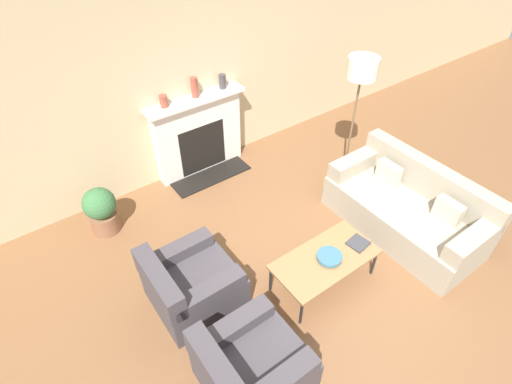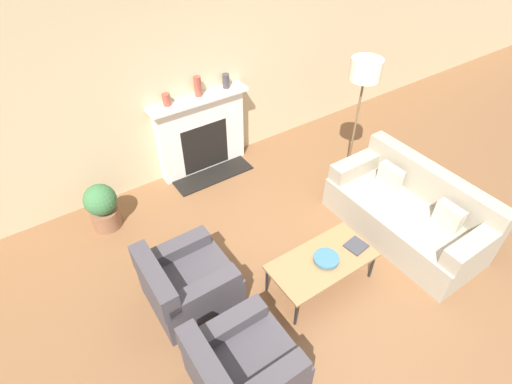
{
  "view_description": "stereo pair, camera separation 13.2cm",
  "coord_description": "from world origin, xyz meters",
  "px_view_note": "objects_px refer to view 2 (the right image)",
  "views": [
    {
      "loc": [
        -2.44,
        -1.7,
        3.8
      ],
      "look_at": [
        -0.2,
        1.4,
        0.45
      ],
      "focal_mm": 28.0,
      "sensor_mm": 36.0,
      "label": 1
    },
    {
      "loc": [
        -2.33,
        -1.78,
        3.8
      ],
      "look_at": [
        -0.2,
        1.4,
        0.45
      ],
      "focal_mm": 28.0,
      "sensor_mm": 36.0,
      "label": 2
    }
  ],
  "objects_px": {
    "armchair_near": "(242,368)",
    "floor_lamp": "(364,79)",
    "mantel_vase_left": "(167,100)",
    "coffee_table": "(322,262)",
    "potted_plant": "(102,206)",
    "fireplace": "(202,135)",
    "armchair_far": "(187,283)",
    "book": "(356,246)",
    "mantel_vase_center_left": "(198,87)",
    "bowl": "(326,259)",
    "mantel_vase_center_right": "(226,81)",
    "couch": "(408,213)"
  },
  "relations": [
    {
      "from": "floor_lamp",
      "to": "mantel_vase_center_right",
      "type": "distance_m",
      "value": 1.88
    },
    {
      "from": "couch",
      "to": "bowl",
      "type": "relative_size",
      "value": 7.0
    },
    {
      "from": "armchair_near",
      "to": "potted_plant",
      "type": "distance_m",
      "value": 2.74
    },
    {
      "from": "bowl",
      "to": "coffee_table",
      "type": "bearing_deg",
      "value": 129.13
    },
    {
      "from": "couch",
      "to": "armchair_far",
      "type": "distance_m",
      "value": 2.84
    },
    {
      "from": "couch",
      "to": "coffee_table",
      "type": "bearing_deg",
      "value": -89.22
    },
    {
      "from": "bowl",
      "to": "mantel_vase_center_left",
      "type": "relative_size",
      "value": 1.0
    },
    {
      "from": "coffee_table",
      "to": "bowl",
      "type": "xyz_separation_m",
      "value": [
        0.02,
        -0.03,
        0.06
      ]
    },
    {
      "from": "couch",
      "to": "armchair_near",
      "type": "xyz_separation_m",
      "value": [
        -2.77,
        -0.48,
        -0.03
      ]
    },
    {
      "from": "book",
      "to": "mantel_vase_center_left",
      "type": "height_order",
      "value": "mantel_vase_center_left"
    },
    {
      "from": "mantel_vase_left",
      "to": "floor_lamp",
      "type": "bearing_deg",
      "value": -35.24
    },
    {
      "from": "fireplace",
      "to": "potted_plant",
      "type": "relative_size",
      "value": 2.23
    },
    {
      "from": "book",
      "to": "potted_plant",
      "type": "relative_size",
      "value": 0.37
    },
    {
      "from": "fireplace",
      "to": "armchair_far",
      "type": "relative_size",
      "value": 1.64
    },
    {
      "from": "mantel_vase_left",
      "to": "mantel_vase_center_left",
      "type": "xyz_separation_m",
      "value": [
        0.46,
        0.0,
        0.06
      ]
    },
    {
      "from": "armchair_far",
      "to": "coffee_table",
      "type": "height_order",
      "value": "armchair_far"
    },
    {
      "from": "couch",
      "to": "book",
      "type": "distance_m",
      "value": 1.01
    },
    {
      "from": "coffee_table",
      "to": "couch",
      "type": "bearing_deg",
      "value": 0.78
    },
    {
      "from": "armchair_near",
      "to": "floor_lamp",
      "type": "distance_m",
      "value": 3.6
    },
    {
      "from": "mantel_vase_left",
      "to": "armchair_near",
      "type": "bearing_deg",
      "value": -105.12
    },
    {
      "from": "mantel_vase_center_left",
      "to": "bowl",
      "type": "bearing_deg",
      "value": -89.24
    },
    {
      "from": "couch",
      "to": "mantel_vase_center_left",
      "type": "bearing_deg",
      "value": -151.25
    },
    {
      "from": "armchair_far",
      "to": "couch",
      "type": "bearing_deg",
      "value": -102.47
    },
    {
      "from": "armchair_near",
      "to": "mantel_vase_left",
      "type": "distance_m",
      "value": 3.4
    },
    {
      "from": "fireplace",
      "to": "armchair_near",
      "type": "distance_m",
      "value": 3.39
    },
    {
      "from": "book",
      "to": "armchair_near",
      "type": "bearing_deg",
      "value": -175.09
    },
    {
      "from": "coffee_table",
      "to": "potted_plant",
      "type": "xyz_separation_m",
      "value": [
        -1.7,
        2.25,
        -0.03
      ]
    },
    {
      "from": "mantel_vase_left",
      "to": "book",
      "type": "bearing_deg",
      "value": -71.51
    },
    {
      "from": "armchair_near",
      "to": "bowl",
      "type": "height_order",
      "value": "armchair_near"
    },
    {
      "from": "fireplace",
      "to": "coffee_table",
      "type": "height_order",
      "value": "fireplace"
    },
    {
      "from": "coffee_table",
      "to": "book",
      "type": "xyz_separation_m",
      "value": [
        0.44,
        -0.06,
        0.04
      ]
    },
    {
      "from": "armchair_far",
      "to": "bowl",
      "type": "distance_m",
      "value": 1.51
    },
    {
      "from": "armchair_near",
      "to": "mantel_vase_center_left",
      "type": "xyz_separation_m",
      "value": [
        1.31,
        3.14,
        1.05
      ]
    },
    {
      "from": "bowl",
      "to": "book",
      "type": "distance_m",
      "value": 0.42
    },
    {
      "from": "mantel_vase_center_right",
      "to": "fireplace",
      "type": "bearing_deg",
      "value": -178.26
    },
    {
      "from": "coffee_table",
      "to": "bowl",
      "type": "distance_m",
      "value": 0.07
    },
    {
      "from": "fireplace",
      "to": "mantel_vase_left",
      "type": "relative_size",
      "value": 8.87
    },
    {
      "from": "mantel_vase_center_left",
      "to": "potted_plant",
      "type": "height_order",
      "value": "mantel_vase_center_left"
    },
    {
      "from": "coffee_table",
      "to": "armchair_near",
      "type": "bearing_deg",
      "value": -160.8
    },
    {
      "from": "mantel_vase_left",
      "to": "mantel_vase_center_right",
      "type": "height_order",
      "value": "mantel_vase_center_right"
    },
    {
      "from": "floor_lamp",
      "to": "potted_plant",
      "type": "bearing_deg",
      "value": 162.57
    },
    {
      "from": "couch",
      "to": "potted_plant",
      "type": "relative_size",
      "value": 2.99
    },
    {
      "from": "coffee_table",
      "to": "mantel_vase_center_right",
      "type": "distance_m",
      "value": 2.86
    },
    {
      "from": "mantel_vase_center_left",
      "to": "mantel_vase_center_right",
      "type": "xyz_separation_m",
      "value": [
        0.44,
        0.0,
        -0.04
      ]
    },
    {
      "from": "coffee_table",
      "to": "potted_plant",
      "type": "height_order",
      "value": "potted_plant"
    },
    {
      "from": "coffee_table",
      "to": "mantel_vase_left",
      "type": "distance_m",
      "value": 2.86
    },
    {
      "from": "mantel_vase_left",
      "to": "potted_plant",
      "type": "bearing_deg",
      "value": -160.95
    },
    {
      "from": "armchair_near",
      "to": "floor_lamp",
      "type": "relative_size",
      "value": 0.48
    },
    {
      "from": "floor_lamp",
      "to": "mantel_vase_left",
      "type": "relative_size",
      "value": 11.32
    },
    {
      "from": "floor_lamp",
      "to": "potted_plant",
      "type": "relative_size",
      "value": 2.84
    }
  ]
}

